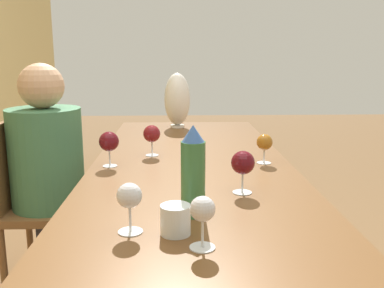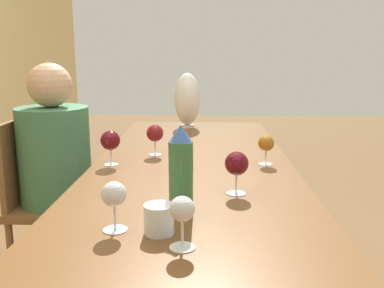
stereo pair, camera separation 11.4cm
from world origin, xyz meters
TOP-DOWN VIEW (x-y plane):
  - dining_table at (0.00, 0.00)m, footprint 2.81×0.86m
  - water_bottle at (-0.31, 0.02)m, footprint 0.07×0.07m
  - water_tumbler at (-0.45, 0.07)m, footprint 0.08×0.08m
  - vase at (1.20, 0.06)m, footprint 0.16×0.16m
  - wine_glass_0 at (0.28, -0.32)m, footprint 0.07×0.07m
  - wine_glass_1 at (-0.53, -0.00)m, footprint 0.07×0.07m
  - wine_glass_2 at (0.25, 0.35)m, footprint 0.08×0.08m
  - wine_glass_3 at (-0.11, -0.16)m, footprint 0.08×0.08m
  - wine_glass_4 at (0.44, 0.18)m, footprint 0.08×0.08m
  - wine_glass_5 at (-0.43, 0.19)m, footprint 0.07×0.07m
  - chair_far at (0.65, 0.81)m, footprint 0.44×0.44m
  - person_far at (0.65, 0.72)m, footprint 0.37×0.37m

SIDE VIEW (x-z plane):
  - chair_far at x=0.65m, z-range 0.04..0.94m
  - person_far at x=0.65m, z-range 0.04..1.23m
  - dining_table at x=0.00m, z-range 0.32..1.09m
  - water_tumbler at x=-0.45m, z-range 0.77..0.85m
  - wine_glass_0 at x=0.28m, z-range 0.80..0.93m
  - wine_glass_1 at x=-0.53m, z-range 0.80..0.94m
  - wine_glass_5 at x=-0.43m, z-range 0.80..0.94m
  - wine_glass_4 at x=0.44m, z-range 0.80..0.95m
  - wine_glass_3 at x=-0.11m, z-range 0.80..0.95m
  - wine_glass_2 at x=0.25m, z-range 0.80..0.95m
  - water_bottle at x=-0.31m, z-range 0.77..1.04m
  - vase at x=1.20m, z-range 0.78..1.12m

